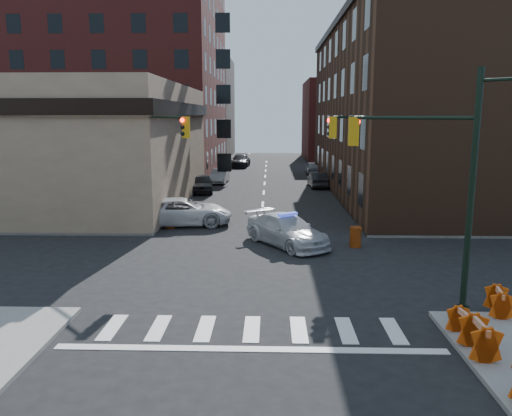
# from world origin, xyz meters

# --- Properties ---
(ground) EXTENTS (140.00, 140.00, 0.00)m
(ground) POSITION_xyz_m (0.00, 0.00, 0.00)
(ground) COLOR black
(ground) RESTS_ON ground
(sidewalk_nw) EXTENTS (34.00, 54.50, 0.15)m
(sidewalk_nw) POSITION_xyz_m (-23.00, 32.75, 0.07)
(sidewalk_nw) COLOR gray
(sidewalk_nw) RESTS_ON ground
(sidewalk_ne) EXTENTS (34.00, 54.50, 0.15)m
(sidewalk_ne) POSITION_xyz_m (23.00, 32.75, 0.07)
(sidewalk_ne) COLOR gray
(sidewalk_ne) RESTS_ON ground
(bank_building) EXTENTS (22.00, 22.00, 9.00)m
(bank_building) POSITION_xyz_m (-17.00, 16.50, 4.50)
(bank_building) COLOR #9B8165
(bank_building) RESTS_ON ground
(apartment_block) EXTENTS (25.00, 25.00, 24.00)m
(apartment_block) POSITION_xyz_m (-18.50, 40.00, 12.00)
(apartment_block) COLOR maroon
(apartment_block) RESTS_ON ground
(commercial_row_ne) EXTENTS (14.00, 34.00, 14.00)m
(commercial_row_ne) POSITION_xyz_m (13.00, 22.50, 7.00)
(commercial_row_ne) COLOR #442A1B
(commercial_row_ne) RESTS_ON ground
(filler_nw) EXTENTS (20.00, 18.00, 16.00)m
(filler_nw) POSITION_xyz_m (-16.00, 62.00, 8.00)
(filler_nw) COLOR brown
(filler_nw) RESTS_ON ground
(filler_ne) EXTENTS (16.00, 16.00, 12.00)m
(filler_ne) POSITION_xyz_m (14.00, 58.00, 6.00)
(filler_ne) COLOR maroon
(filler_ne) RESTS_ON ground
(signal_pole_se) EXTENTS (5.40, 5.27, 8.00)m
(signal_pole_se) POSITION_xyz_m (6.04, -5.52, 4.61)
(signal_pole_se) COLOR black
(signal_pole_se) RESTS_ON sidewalk_se
(signal_pole_nw) EXTENTS (3.58, 3.67, 8.00)m
(signal_pole_nw) POSITION_xyz_m (-5.85, 5.34, 4.34)
(signal_pole_nw) COLOR black
(signal_pole_nw) RESTS_ON sidewalk_nw
(signal_pole_ne) EXTENTS (3.67, 3.58, 8.00)m
(signal_pole_ne) POSITION_xyz_m (5.84, 5.35, 4.34)
(signal_pole_ne) COLOR black
(signal_pole_ne) RESTS_ON sidewalk_ne
(tree_ne_near) EXTENTS (3.00, 3.00, 4.85)m
(tree_ne_near) POSITION_xyz_m (7.50, 26.00, 3.49)
(tree_ne_near) COLOR black
(tree_ne_near) RESTS_ON sidewalk_ne
(tree_ne_far) EXTENTS (3.00, 3.00, 4.85)m
(tree_ne_far) POSITION_xyz_m (7.50, 34.00, 3.49)
(tree_ne_far) COLOR black
(tree_ne_far) RESTS_ON sidewalk_ne
(police_car) EXTENTS (4.95, 5.77, 1.59)m
(police_car) POSITION_xyz_m (1.44, 3.79, 0.79)
(police_car) COLOR silver
(police_car) RESTS_ON ground
(pickup) EXTENTS (6.42, 3.66, 1.69)m
(pickup) POSITION_xyz_m (-4.87, 8.55, 0.84)
(pickup) COLOR silver
(pickup) RESTS_ON ground
(parked_car_wnear) EXTENTS (2.44, 4.88, 1.60)m
(parked_car_wnear) POSITION_xyz_m (-5.50, 22.04, 0.80)
(parked_car_wnear) COLOR black
(parked_car_wnear) RESTS_ON ground
(parked_car_wfar) EXTENTS (1.71, 4.42, 1.44)m
(parked_car_wfar) POSITION_xyz_m (-4.56, 28.25, 0.72)
(parked_car_wfar) COLOR gray
(parked_car_wfar) RESTS_ON ground
(parked_car_wdeep) EXTENTS (2.70, 5.80, 1.64)m
(parked_car_wdeep) POSITION_xyz_m (-3.44, 44.56, 0.82)
(parked_car_wdeep) COLOR black
(parked_car_wdeep) RESTS_ON ground
(parked_car_enear) EXTENTS (1.70, 4.38, 1.42)m
(parked_car_enear) POSITION_xyz_m (5.06, 25.46, 0.71)
(parked_car_enear) COLOR black
(parked_car_enear) RESTS_ON ground
(parked_car_efar) EXTENTS (1.56, 3.83, 1.30)m
(parked_car_efar) POSITION_xyz_m (5.50, 36.18, 0.65)
(parked_car_efar) COLOR gray
(parked_car_efar) RESTS_ON ground
(pedestrian_a) EXTENTS (0.73, 0.72, 1.70)m
(pedestrian_a) POSITION_xyz_m (-7.22, 6.00, 1.00)
(pedestrian_a) COLOR black
(pedestrian_a) RESTS_ON sidewalk_nw
(pedestrian_b) EXTENTS (1.05, 0.91, 1.86)m
(pedestrian_b) POSITION_xyz_m (-12.82, 7.74, 1.08)
(pedestrian_b) COLOR #2A231C
(pedestrian_b) RESTS_ON sidewalk_nw
(pedestrian_c) EXTENTS (1.23, 1.09, 2.00)m
(pedestrian_c) POSITION_xyz_m (-13.00, 9.05, 1.15)
(pedestrian_c) COLOR #202431
(pedestrian_c) RESTS_ON sidewalk_nw
(barrel_road) EXTENTS (0.66, 0.66, 1.06)m
(barrel_road) POSITION_xyz_m (5.00, 3.53, 0.53)
(barrel_road) COLOR #E4570A
(barrel_road) RESTS_ON ground
(barrel_bank) EXTENTS (0.80, 0.80, 1.09)m
(barrel_bank) POSITION_xyz_m (-5.50, 7.65, 0.55)
(barrel_bank) COLOR #DE410A
(barrel_bank) RESTS_ON ground
(barricade_se_a) EXTENTS (0.81, 1.25, 0.87)m
(barricade_se_a) POSITION_xyz_m (8.24, -5.70, 0.58)
(barricade_se_a) COLOR #EC560B
(barricade_se_a) RESTS_ON sidewalk_se
(barricade_se_b) EXTENTS (0.67, 1.14, 0.81)m
(barricade_se_b) POSITION_xyz_m (6.40, -7.52, 0.55)
(barricade_se_b) COLOR #C55109
(barricade_se_b) RESTS_ON sidewalk_se
(barricade_se_c) EXTENTS (0.69, 1.31, 0.97)m
(barricade_se_c) POSITION_xyz_m (6.40, -8.62, 0.63)
(barricade_se_c) COLOR #D35309
(barricade_se_c) RESTS_ON sidewalk_se
(barricade_nw_a) EXTENTS (1.14, 0.63, 0.82)m
(barricade_nw_a) POSITION_xyz_m (-9.50, 8.00, 0.56)
(barricade_nw_a) COLOR #CD4309
(barricade_nw_a) RESTS_ON sidewalk_nw
(barricade_nw_b) EXTENTS (1.41, 0.85, 0.99)m
(barricade_nw_b) POSITION_xyz_m (-11.21, 8.00, 0.65)
(barricade_nw_b) COLOR #EE5F0B
(barricade_nw_b) RESTS_ON sidewalk_nw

